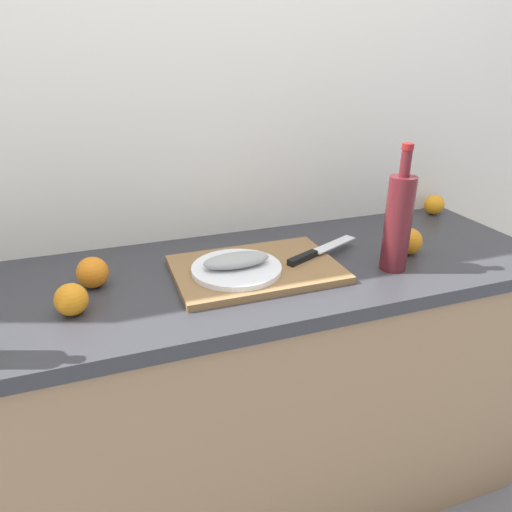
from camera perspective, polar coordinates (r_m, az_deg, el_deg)
name	(u,v)px	position (r m, az deg, el deg)	size (l,w,h in m)	color
ground_plane	(227,501)	(1.88, -3.58, -27.73)	(12.00, 12.00, 0.00)	slate
back_wall	(187,129)	(1.50, -8.44, 15.17)	(3.20, 0.05, 2.50)	white
kitchen_counter	(223,401)	(1.55, -4.02, -17.33)	(2.00, 0.60, 0.90)	#9E7A56
cutting_board	(256,269)	(1.30, 0.00, -1.61)	(0.46, 0.31, 0.02)	olive
white_plate	(237,269)	(1.27, -2.40, -1.57)	(0.25, 0.25, 0.01)	white
fish_fillet	(236,260)	(1.25, -2.42, -0.52)	(0.18, 0.08, 0.04)	#999E99
chef_knife	(314,253)	(1.37, 7.17, 0.40)	(0.28, 0.15, 0.02)	silver
wine_bottle	(398,222)	(1.33, 17.01, 4.06)	(0.07, 0.07, 0.35)	#59191E
orange_0	(71,300)	(1.17, -21.69, -4.98)	(0.08, 0.08, 0.08)	orange
orange_1	(93,272)	(1.29, -19.39, -1.91)	(0.08, 0.08, 0.08)	orange
orange_2	(409,241)	(1.49, 18.20, 1.74)	(0.08, 0.08, 0.08)	orange
orange_3	(434,205)	(1.89, 20.99, 5.89)	(0.07, 0.07, 0.07)	orange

